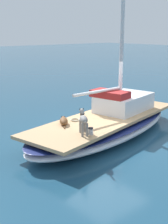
{
  "coord_description": "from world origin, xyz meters",
  "views": [
    {
      "loc": [
        7.29,
        -7.26,
        3.56
      ],
      "look_at": [
        0.0,
        -1.0,
        1.01
      ],
      "focal_mm": 49.32,
      "sensor_mm": 36.0,
      "label": 1
    }
  ],
  "objects": [
    {
      "name": "deck_winch",
      "position": [
        1.05,
        -1.65,
        0.76
      ],
      "size": [
        0.16,
        0.16,
        0.21
      ],
      "color": "#B7B7BC",
      "rests_on": "sailboat_main"
    },
    {
      "name": "ground_plane",
      "position": [
        0.0,
        0.0,
        0.0
      ],
      "size": [
        120.0,
        120.0,
        0.0
      ],
      "primitive_type": "plane",
      "color": "navy"
    },
    {
      "name": "cabin_house",
      "position": [
        -0.23,
        1.09,
        1.01
      ],
      "size": [
        1.79,
        2.45,
        0.84
      ],
      "color": "silver",
      "rests_on": "sailboat_main"
    },
    {
      "name": "mast_main",
      "position": [
        -0.17,
        0.72,
        3.46
      ],
      "size": [
        0.14,
        2.27,
        6.28
      ],
      "color": "silver",
      "rests_on": "sailboat_main"
    },
    {
      "name": "dog_grey",
      "position": [
        0.85,
        -1.76,
        1.08
      ],
      "size": [
        0.85,
        0.56,
        0.7
      ],
      "color": "gray",
      "rests_on": "sailboat_main"
    },
    {
      "name": "dog_brown",
      "position": [
        -0.28,
        -1.62,
        0.77
      ],
      "size": [
        0.83,
        0.61,
        0.22
      ],
      "color": "brown",
      "rests_on": "sailboat_main"
    },
    {
      "name": "sailboat_main",
      "position": [
        0.0,
        0.0,
        0.34
      ],
      "size": [
        3.84,
        7.58,
        0.66
      ],
      "color": "white",
      "rests_on": "ground"
    },
    {
      "name": "coiled_rope",
      "position": [
        -0.36,
        -1.08,
        0.68
      ],
      "size": [
        0.32,
        0.32,
        0.04
      ],
      "primitive_type": "torus",
      "color": "beige",
      "rests_on": "sailboat_main"
    }
  ]
}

